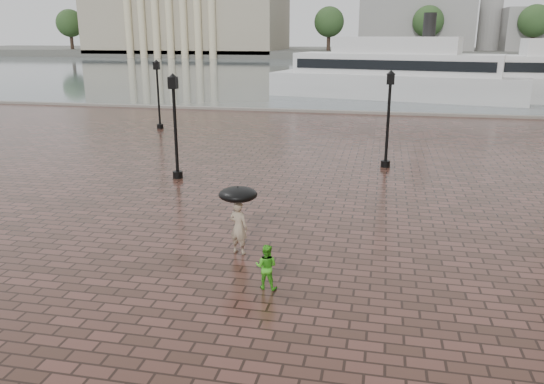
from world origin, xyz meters
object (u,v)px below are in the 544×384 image
(adult_pedestrian, at_px, (239,227))
(child_pedestrian, at_px, (266,267))
(ferry_near, at_px, (395,73))
(street_lamps, at_px, (232,110))

(adult_pedestrian, xyz_separation_m, child_pedestrian, (1.26, -2.01, -0.21))
(ferry_near, bearing_deg, child_pedestrian, -82.16)
(ferry_near, bearing_deg, street_lamps, -94.54)
(street_lamps, xyz_separation_m, ferry_near, (8.69, 28.30, 0.11))
(adult_pedestrian, relative_size, child_pedestrian, 1.36)
(adult_pedestrian, distance_m, child_pedestrian, 2.38)
(adult_pedestrian, xyz_separation_m, ferry_near, (4.81, 41.23, 1.65))
(child_pedestrian, height_order, ferry_near, ferry_near)
(street_lamps, xyz_separation_m, child_pedestrian, (5.14, -14.95, -1.75))
(street_lamps, distance_m, child_pedestrian, 15.90)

